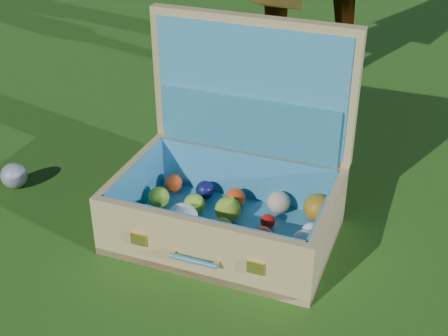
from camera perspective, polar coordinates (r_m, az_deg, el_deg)
ground at (r=1.77m, az=4.57°, el=-2.46°), size 60.00×60.00×0.00m
stray_ball at (r=1.88m, az=-18.64°, el=-0.66°), size 0.07×0.07×0.07m
suitcase at (r=1.56m, az=1.01°, el=-0.77°), size 0.64×0.56×0.52m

